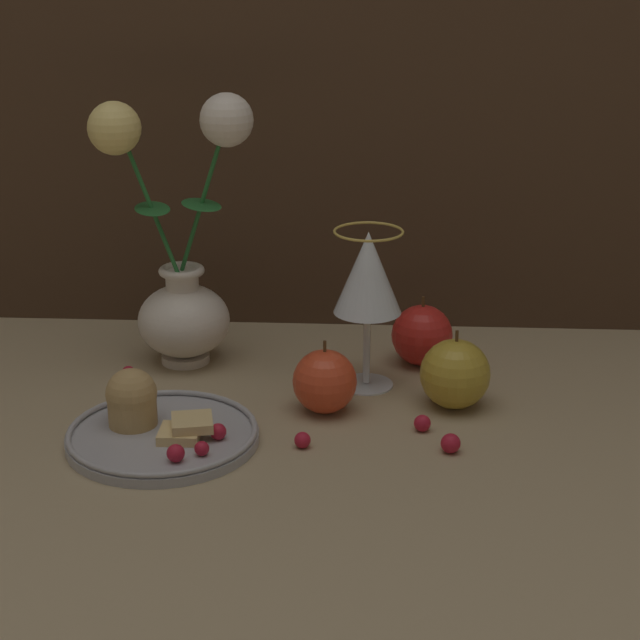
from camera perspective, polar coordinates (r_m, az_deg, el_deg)
name	(u,v)px	position (r m, az deg, el deg)	size (l,w,h in m)	color
ground_plane	(231,409)	(1.17, -4.76, -4.73)	(2.40, 2.40, 0.00)	#9E8966
vase	(181,266)	(1.25, -7.44, 2.86)	(0.18, 0.11, 0.32)	silver
plate_with_pastries	(156,425)	(1.10, -8.75, -5.58)	(0.20, 0.20, 0.07)	#A3A3A8
wine_glass	(368,278)	(1.18, 2.57, 2.25)	(0.08, 0.08, 0.18)	silver
apple_beside_vase	(325,382)	(1.14, 0.25, -3.32)	(0.07, 0.07, 0.08)	#D14223
apple_near_glass	(455,374)	(1.16, 7.21, -2.87)	(0.08, 0.08, 0.09)	#B2932D
apple_at_table_edge	(422,335)	(1.27, 5.46, -0.81)	(0.07, 0.07, 0.08)	red
berry_near_plate	(422,423)	(1.12, 5.48, -5.50)	(0.02, 0.02, 0.02)	#AD192D
berry_front_center	(451,443)	(1.08, 6.98, -6.55)	(0.02, 0.02, 0.02)	#AD192D
berry_by_glass_stem	(128,372)	(1.26, -10.18, -2.76)	(0.02, 0.02, 0.02)	#AD192D
berry_under_candlestick	(302,440)	(1.08, -0.94, -6.42)	(0.02, 0.02, 0.02)	#AD192D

